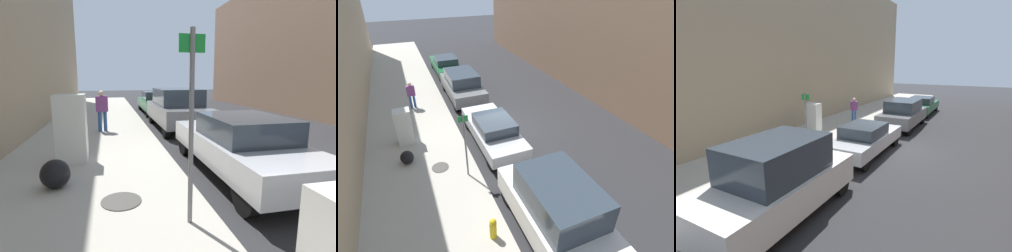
% 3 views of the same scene
% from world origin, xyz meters
% --- Properties ---
extents(ground_plane, '(80.00, 80.00, 0.00)m').
position_xyz_m(ground_plane, '(0.00, 0.00, 0.00)').
color(ground_plane, '#28282B').
extents(sidewalk_slab, '(4.40, 44.00, 0.13)m').
position_xyz_m(sidewalk_slab, '(-4.35, 0.00, 0.06)').
color(sidewalk_slab, '#B2ADA0').
rests_on(sidewalk_slab, ground).
extents(building_facade_across, '(2.46, 37.40, 8.69)m').
position_xyz_m(building_facade_across, '(7.87, 0.00, 4.35)').
color(building_facade_across, '#937056').
rests_on(building_facade_across, ground).
extents(discarded_refrigerator, '(0.74, 0.61, 1.71)m').
position_xyz_m(discarded_refrigerator, '(-4.70, 0.35, 0.98)').
color(discarded_refrigerator, silver).
rests_on(discarded_refrigerator, sidewalk_slab).
extents(manhole_cover, '(0.70, 0.70, 0.02)m').
position_xyz_m(manhole_cover, '(-3.60, -2.17, 0.14)').
color(manhole_cover, '#47443F').
rests_on(manhole_cover, sidewalk_slab).
extents(street_sign_post, '(0.36, 0.07, 2.76)m').
position_xyz_m(street_sign_post, '(-2.64, -3.05, 1.66)').
color(street_sign_post, slate).
rests_on(street_sign_post, sidewalk_slab).
extents(fire_hydrant, '(0.22, 0.22, 0.77)m').
position_xyz_m(fire_hydrant, '(-2.71, -6.14, 0.52)').
color(fire_hydrant, gold).
rests_on(fire_hydrant, sidewalk_slab).
extents(trash_bag, '(0.56, 0.56, 0.56)m').
position_xyz_m(trash_bag, '(-4.81, -1.31, 0.41)').
color(trash_bag, black).
rests_on(trash_bag, sidewalk_slab).
extents(pedestrian_walking_far, '(0.47, 0.22, 1.61)m').
position_xyz_m(pedestrian_walking_far, '(-4.02, 4.07, 1.05)').
color(pedestrian_walking_far, '#2D5193').
rests_on(pedestrian_walking_far, sidewalk_slab).
extents(parked_van_white, '(2.04, 4.73, 2.13)m').
position_xyz_m(parked_van_white, '(-0.84, -6.68, 1.05)').
color(parked_van_white, silver).
rests_on(parked_van_white, ground).
extents(parked_sedan_silver, '(1.80, 4.78, 1.41)m').
position_xyz_m(parked_sedan_silver, '(-0.84, -1.11, 0.74)').
color(parked_sedan_silver, silver).
rests_on(parked_sedan_silver, ground).
extents(parked_suv_gray, '(1.98, 4.68, 1.76)m').
position_xyz_m(parked_suv_gray, '(-0.84, 4.61, 0.91)').
color(parked_suv_gray, slate).
rests_on(parked_suv_gray, ground).
extents(parked_sedan_green, '(1.82, 4.79, 1.38)m').
position_xyz_m(parked_sedan_green, '(-0.84, 9.93, 0.71)').
color(parked_sedan_green, '#1E6038').
rests_on(parked_sedan_green, ground).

